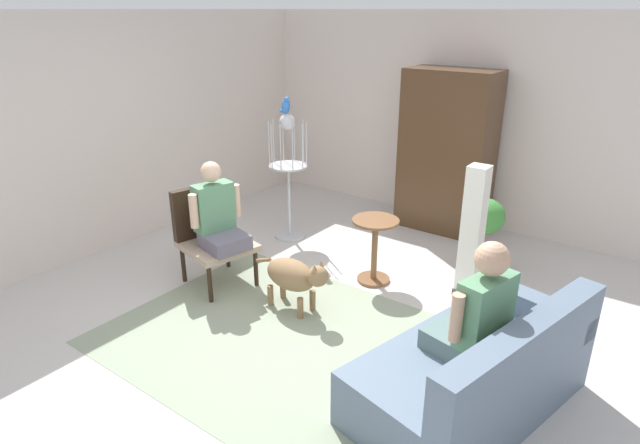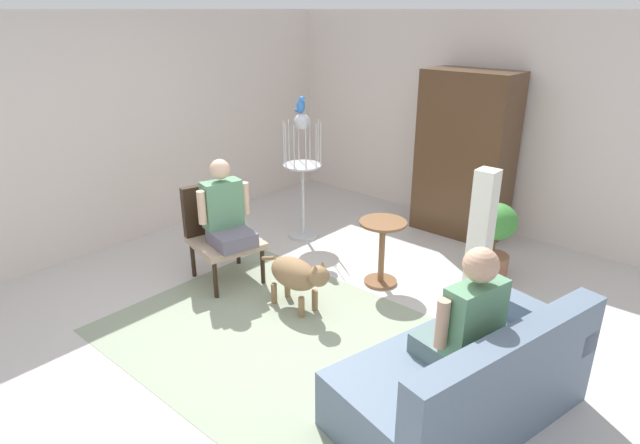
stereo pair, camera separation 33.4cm
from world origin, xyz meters
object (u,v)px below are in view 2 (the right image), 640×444
at_px(person_on_armchair, 225,211).
at_px(dog, 297,275).
at_px(armchair, 219,226).
at_px(bird_cage_stand, 303,170).
at_px(round_end_table, 382,247).
at_px(column_lamp, 480,238).
at_px(parrot, 301,105).
at_px(couch, 467,381).
at_px(armoire_cabinet, 465,155).
at_px(person_on_couch, 467,319).
at_px(potted_plant, 495,237).

xyz_separation_m(person_on_armchair, dog, (0.87, 0.07, -0.41)).
bearing_deg(armchair, bird_cage_stand, 92.58).
relative_size(round_end_table, column_lamp, 0.52).
bearing_deg(parrot, round_end_table, -14.52).
bearing_deg(dog, parrot, 131.39).
relative_size(couch, bird_cage_stand, 1.24).
distance_m(couch, round_end_table, 1.92).
relative_size(round_end_table, armoire_cabinet, 0.34).
bearing_deg(round_end_table, armoire_cabinet, 92.20).
bearing_deg(parrot, couch, -27.84).
xyz_separation_m(person_on_couch, bird_cage_stand, (-2.86, 1.55, 0.08)).
bearing_deg(armchair, person_on_couch, -5.36).
distance_m(bird_cage_stand, parrot, 0.74).
bearing_deg(column_lamp, couch, -66.00).
xyz_separation_m(person_on_armchair, bird_cage_stand, (-0.23, 1.33, 0.08)).
bearing_deg(person_on_couch, armchair, 174.64).
xyz_separation_m(person_on_couch, potted_plant, (-0.68, 1.99, -0.28)).
height_order(couch, parrot, parrot).
bearing_deg(couch, dog, 171.28).
distance_m(couch, armoire_cabinet, 3.39).
relative_size(couch, person_on_armchair, 2.27).
height_order(potted_plant, armoire_cabinet, armoire_cabinet).
bearing_deg(person_on_couch, couch, 13.64).
distance_m(person_on_armchair, round_end_table, 1.56).
xyz_separation_m(bird_cage_stand, armoire_cabinet, (1.33, 1.38, 0.14)).
xyz_separation_m(parrot, armoire_cabinet, (1.34, 1.38, -0.60)).
bearing_deg(column_lamp, armoire_cabinet, 122.61).
relative_size(couch, potted_plant, 2.27).
distance_m(couch, column_lamp, 1.66).
xyz_separation_m(armchair, column_lamp, (2.19, 1.23, 0.10)).
bearing_deg(round_end_table, person_on_couch, -39.02).
bearing_deg(column_lamp, bird_cage_stand, 178.47).
relative_size(couch, dog, 2.20).
distance_m(round_end_table, parrot, 1.87).
distance_m(dog, parrot, 2.09).
distance_m(person_on_armchair, bird_cage_stand, 1.35).
height_order(armchair, bird_cage_stand, bird_cage_stand).
bearing_deg(column_lamp, potted_plant, 97.66).
relative_size(person_on_armchair, bird_cage_stand, 0.55).
relative_size(person_on_armchair, column_lamp, 0.64).
distance_m(parrot, armoire_cabinet, 2.02).
bearing_deg(potted_plant, person_on_armchair, -137.81).
distance_m(parrot, potted_plant, 2.50).
xyz_separation_m(person_on_armchair, potted_plant, (1.95, 1.77, -0.29)).
bearing_deg(round_end_table, couch, -37.89).
bearing_deg(armoire_cabinet, potted_plant, -47.80).
relative_size(round_end_table, bird_cage_stand, 0.45).
height_order(person_on_armchair, round_end_table, person_on_armchair).
bearing_deg(person_on_couch, round_end_table, 140.98).
relative_size(person_on_couch, bird_cage_stand, 0.56).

